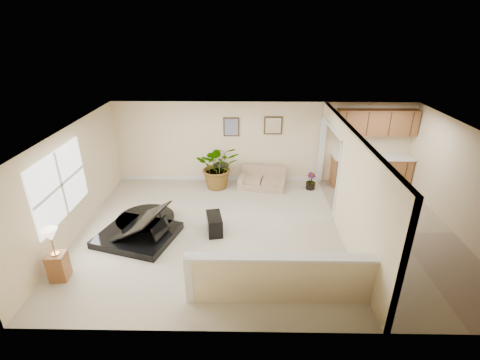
{
  "coord_description": "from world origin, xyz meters",
  "views": [
    {
      "loc": [
        -0.52,
        -7.13,
        4.62
      ],
      "look_at": [
        -0.65,
        0.4,
        1.18
      ],
      "focal_mm": 26.0,
      "sensor_mm": 36.0,
      "label": 1
    }
  ],
  "objects_px": {
    "lamp_stand": "(56,258)",
    "palm_plant": "(218,166)",
    "accent_table": "(221,172)",
    "piano_bench": "(214,224)",
    "piano": "(135,210)",
    "small_plant": "(311,182)",
    "loveseat": "(262,177)"
  },
  "relations": [
    {
      "from": "lamp_stand",
      "to": "palm_plant",
      "type": "bearing_deg",
      "value": 56.19
    },
    {
      "from": "accent_table",
      "to": "piano_bench",
      "type": "bearing_deg",
      "value": -89.93
    },
    {
      "from": "piano",
      "to": "small_plant",
      "type": "bearing_deg",
      "value": 45.94
    },
    {
      "from": "palm_plant",
      "to": "small_plant",
      "type": "relative_size",
      "value": 2.66
    },
    {
      "from": "piano_bench",
      "to": "small_plant",
      "type": "height_order",
      "value": "small_plant"
    },
    {
      "from": "piano",
      "to": "accent_table",
      "type": "xyz_separation_m",
      "value": [
        1.81,
        2.76,
        -0.22
      ]
    },
    {
      "from": "piano",
      "to": "palm_plant",
      "type": "relative_size",
      "value": 1.63
    },
    {
      "from": "piano_bench",
      "to": "palm_plant",
      "type": "relative_size",
      "value": 0.48
    },
    {
      "from": "piano_bench",
      "to": "loveseat",
      "type": "xyz_separation_m",
      "value": [
        1.24,
        2.57,
        0.08
      ]
    },
    {
      "from": "accent_table",
      "to": "lamp_stand",
      "type": "height_order",
      "value": "lamp_stand"
    },
    {
      "from": "piano",
      "to": "palm_plant",
      "type": "height_order",
      "value": "piano"
    },
    {
      "from": "small_plant",
      "to": "accent_table",
      "type": "bearing_deg",
      "value": 175.56
    },
    {
      "from": "lamp_stand",
      "to": "small_plant",
      "type": "bearing_deg",
      "value": 36.32
    },
    {
      "from": "loveseat",
      "to": "accent_table",
      "type": "distance_m",
      "value": 1.26
    },
    {
      "from": "piano_bench",
      "to": "accent_table",
      "type": "height_order",
      "value": "accent_table"
    },
    {
      "from": "piano",
      "to": "small_plant",
      "type": "relative_size",
      "value": 4.33
    },
    {
      "from": "piano",
      "to": "accent_table",
      "type": "height_order",
      "value": "piano"
    },
    {
      "from": "piano_bench",
      "to": "loveseat",
      "type": "relative_size",
      "value": 0.44
    },
    {
      "from": "loveseat",
      "to": "small_plant",
      "type": "height_order",
      "value": "loveseat"
    },
    {
      "from": "accent_table",
      "to": "lamp_stand",
      "type": "relative_size",
      "value": 0.61
    },
    {
      "from": "small_plant",
      "to": "piano_bench",
      "type": "bearing_deg",
      "value": -138.29
    },
    {
      "from": "piano_bench",
      "to": "accent_table",
      "type": "distance_m",
      "value": 2.63
    },
    {
      "from": "piano",
      "to": "lamp_stand",
      "type": "distance_m",
      "value": 1.91
    },
    {
      "from": "lamp_stand",
      "to": "piano",
      "type": "bearing_deg",
      "value": 55.22
    },
    {
      "from": "piano_bench",
      "to": "piano",
      "type": "bearing_deg",
      "value": -175.41
    },
    {
      "from": "accent_table",
      "to": "small_plant",
      "type": "xyz_separation_m",
      "value": [
        2.71,
        -0.21,
        -0.22
      ]
    },
    {
      "from": "palm_plant",
      "to": "small_plant",
      "type": "height_order",
      "value": "palm_plant"
    },
    {
      "from": "piano",
      "to": "lamp_stand",
      "type": "bearing_deg",
      "value": -108.35
    },
    {
      "from": "piano_bench",
      "to": "loveseat",
      "type": "distance_m",
      "value": 2.85
    },
    {
      "from": "accent_table",
      "to": "small_plant",
      "type": "height_order",
      "value": "accent_table"
    },
    {
      "from": "piano",
      "to": "loveseat",
      "type": "xyz_separation_m",
      "value": [
        3.05,
        2.71,
        -0.36
      ]
    },
    {
      "from": "loveseat",
      "to": "lamp_stand",
      "type": "xyz_separation_m",
      "value": [
        -4.14,
        -4.27,
        0.18
      ]
    }
  ]
}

